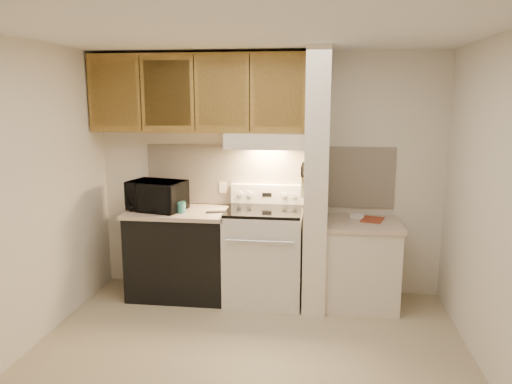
# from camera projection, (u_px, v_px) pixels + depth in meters

# --- Properties ---
(floor) EXTENTS (3.60, 3.60, 0.00)m
(floor) POSITION_uv_depth(u_px,v_px,m) (248.00, 355.00, 4.02)
(floor) COLOR tan
(floor) RESTS_ON ground
(ceiling) EXTENTS (3.60, 3.60, 0.00)m
(ceiling) POSITION_uv_depth(u_px,v_px,m) (246.00, 33.00, 3.55)
(ceiling) COLOR white
(ceiling) RESTS_ON wall_back
(wall_back) EXTENTS (3.60, 2.50, 0.02)m
(wall_back) POSITION_uv_depth(u_px,v_px,m) (268.00, 174.00, 5.24)
(wall_back) COLOR silver
(wall_back) RESTS_ON floor
(wall_left) EXTENTS (0.02, 3.00, 2.50)m
(wall_left) POSITION_uv_depth(u_px,v_px,m) (26.00, 198.00, 4.01)
(wall_left) COLOR silver
(wall_left) RESTS_ON floor
(wall_right) EXTENTS (0.02, 3.00, 2.50)m
(wall_right) POSITION_uv_depth(u_px,v_px,m) (496.00, 211.00, 3.55)
(wall_right) COLOR silver
(wall_right) RESTS_ON floor
(backsplash) EXTENTS (2.60, 0.02, 0.63)m
(backsplash) POSITION_uv_depth(u_px,v_px,m) (268.00, 176.00, 5.24)
(backsplash) COLOR white
(backsplash) RESTS_ON wall_back
(range_body) EXTENTS (0.76, 0.65, 0.92)m
(range_body) POSITION_uv_depth(u_px,v_px,m) (264.00, 256.00, 5.06)
(range_body) COLOR silver
(range_body) RESTS_ON floor
(oven_window) EXTENTS (0.50, 0.01, 0.30)m
(oven_window) POSITION_uv_depth(u_px,v_px,m) (260.00, 263.00, 4.74)
(oven_window) COLOR black
(oven_window) RESTS_ON range_body
(oven_handle) EXTENTS (0.65, 0.02, 0.02)m
(oven_handle) POSITION_uv_depth(u_px,v_px,m) (260.00, 241.00, 4.66)
(oven_handle) COLOR silver
(oven_handle) RESTS_ON range_body
(cooktop) EXTENTS (0.74, 0.64, 0.03)m
(cooktop) POSITION_uv_depth(u_px,v_px,m) (264.00, 211.00, 4.97)
(cooktop) COLOR black
(cooktop) RESTS_ON range_body
(range_backguard) EXTENTS (0.76, 0.08, 0.20)m
(range_backguard) POSITION_uv_depth(u_px,v_px,m) (267.00, 194.00, 5.22)
(range_backguard) COLOR silver
(range_backguard) RESTS_ON range_body
(range_display) EXTENTS (0.10, 0.01, 0.04)m
(range_display) POSITION_uv_depth(u_px,v_px,m) (267.00, 195.00, 5.18)
(range_display) COLOR black
(range_display) RESTS_ON range_backguard
(range_knob_left_outer) EXTENTS (0.05, 0.02, 0.05)m
(range_knob_left_outer) POSITION_uv_depth(u_px,v_px,m) (240.00, 194.00, 5.22)
(range_knob_left_outer) COLOR silver
(range_knob_left_outer) RESTS_ON range_backguard
(range_knob_left_inner) EXTENTS (0.05, 0.02, 0.05)m
(range_knob_left_inner) POSITION_uv_depth(u_px,v_px,m) (250.00, 194.00, 5.20)
(range_knob_left_inner) COLOR silver
(range_knob_left_inner) RESTS_ON range_backguard
(range_knob_right_inner) EXTENTS (0.05, 0.02, 0.05)m
(range_knob_right_inner) POSITION_uv_depth(u_px,v_px,m) (284.00, 195.00, 5.16)
(range_knob_right_inner) COLOR silver
(range_knob_right_inner) RESTS_ON range_backguard
(range_knob_right_outer) EXTENTS (0.05, 0.02, 0.05)m
(range_knob_right_outer) POSITION_uv_depth(u_px,v_px,m) (294.00, 195.00, 5.14)
(range_knob_right_outer) COLOR silver
(range_knob_right_outer) RESTS_ON range_backguard
(dishwasher_front) EXTENTS (1.00, 0.63, 0.87)m
(dishwasher_front) POSITION_uv_depth(u_px,v_px,m) (180.00, 255.00, 5.19)
(dishwasher_front) COLOR black
(dishwasher_front) RESTS_ON floor
(left_countertop) EXTENTS (1.04, 0.67, 0.04)m
(left_countertop) POSITION_uv_depth(u_px,v_px,m) (179.00, 212.00, 5.10)
(left_countertop) COLOR beige
(left_countertop) RESTS_ON dishwasher_front
(spoon_rest) EXTENTS (0.21, 0.12, 0.01)m
(spoon_rest) POSITION_uv_depth(u_px,v_px,m) (216.00, 212.00, 4.99)
(spoon_rest) COLOR black
(spoon_rest) RESTS_ON left_countertop
(teal_jar) EXTENTS (0.13, 0.13, 0.11)m
(teal_jar) POSITION_uv_depth(u_px,v_px,m) (181.00, 207.00, 4.98)
(teal_jar) COLOR #2C706D
(teal_jar) RESTS_ON left_countertop
(outlet) EXTENTS (0.08, 0.01, 0.12)m
(outlet) POSITION_uv_depth(u_px,v_px,m) (223.00, 188.00, 5.31)
(outlet) COLOR silver
(outlet) RESTS_ON backsplash
(microwave) EXTENTS (0.62, 0.49, 0.30)m
(microwave) POSITION_uv_depth(u_px,v_px,m) (157.00, 196.00, 5.08)
(microwave) COLOR black
(microwave) RESTS_ON left_countertop
(partition_pillar) EXTENTS (0.22, 0.70, 2.50)m
(partition_pillar) POSITION_uv_depth(u_px,v_px,m) (316.00, 181.00, 4.84)
(partition_pillar) COLOR white
(partition_pillar) RESTS_ON floor
(pillar_trim) EXTENTS (0.01, 0.70, 0.04)m
(pillar_trim) POSITION_uv_depth(u_px,v_px,m) (304.00, 175.00, 4.84)
(pillar_trim) COLOR olive
(pillar_trim) RESTS_ON partition_pillar
(knife_strip) EXTENTS (0.02, 0.42, 0.04)m
(knife_strip) POSITION_uv_depth(u_px,v_px,m) (304.00, 174.00, 4.79)
(knife_strip) COLOR black
(knife_strip) RESTS_ON partition_pillar
(knife_blade_a) EXTENTS (0.01, 0.03, 0.16)m
(knife_blade_a) POSITION_uv_depth(u_px,v_px,m) (302.00, 188.00, 4.64)
(knife_blade_a) COLOR silver
(knife_blade_a) RESTS_ON knife_strip
(knife_handle_a) EXTENTS (0.02, 0.02, 0.10)m
(knife_handle_a) POSITION_uv_depth(u_px,v_px,m) (302.00, 172.00, 4.62)
(knife_handle_a) COLOR black
(knife_handle_a) RESTS_ON knife_strip
(knife_blade_b) EXTENTS (0.01, 0.04, 0.18)m
(knife_blade_b) POSITION_uv_depth(u_px,v_px,m) (302.00, 187.00, 4.74)
(knife_blade_b) COLOR silver
(knife_blade_b) RESTS_ON knife_strip
(knife_handle_b) EXTENTS (0.02, 0.02, 0.10)m
(knife_handle_b) POSITION_uv_depth(u_px,v_px,m) (302.00, 170.00, 4.70)
(knife_handle_b) COLOR black
(knife_handle_b) RESTS_ON knife_strip
(knife_blade_c) EXTENTS (0.01, 0.04, 0.20)m
(knife_blade_c) POSITION_uv_depth(u_px,v_px,m) (302.00, 187.00, 4.81)
(knife_blade_c) COLOR silver
(knife_blade_c) RESTS_ON knife_strip
(knife_handle_c) EXTENTS (0.02, 0.02, 0.10)m
(knife_handle_c) POSITION_uv_depth(u_px,v_px,m) (303.00, 169.00, 4.80)
(knife_handle_c) COLOR black
(knife_handle_c) RESTS_ON knife_strip
(knife_blade_d) EXTENTS (0.01, 0.04, 0.16)m
(knife_blade_d) POSITION_uv_depth(u_px,v_px,m) (303.00, 183.00, 4.89)
(knife_blade_d) COLOR silver
(knife_blade_d) RESTS_ON knife_strip
(knife_handle_d) EXTENTS (0.02, 0.02, 0.10)m
(knife_handle_d) POSITION_uv_depth(u_px,v_px,m) (303.00, 168.00, 4.87)
(knife_handle_d) COLOR black
(knife_handle_d) RESTS_ON knife_strip
(knife_blade_e) EXTENTS (0.01, 0.04, 0.18)m
(knife_blade_e) POSITION_uv_depth(u_px,v_px,m) (303.00, 182.00, 4.98)
(knife_blade_e) COLOR silver
(knife_blade_e) RESTS_ON knife_strip
(knife_handle_e) EXTENTS (0.02, 0.02, 0.10)m
(knife_handle_e) POSITION_uv_depth(u_px,v_px,m) (303.00, 167.00, 4.93)
(knife_handle_e) COLOR black
(knife_handle_e) RESTS_ON knife_strip
(oven_mitt) EXTENTS (0.03, 0.11, 0.26)m
(oven_mitt) POSITION_uv_depth(u_px,v_px,m) (303.00, 184.00, 5.03)
(oven_mitt) COLOR slate
(oven_mitt) RESTS_ON partition_pillar
(right_cab_base) EXTENTS (0.70, 0.60, 0.81)m
(right_cab_base) POSITION_uv_depth(u_px,v_px,m) (361.00, 266.00, 4.94)
(right_cab_base) COLOR silver
(right_cab_base) RESTS_ON floor
(right_countertop) EXTENTS (0.74, 0.64, 0.04)m
(right_countertop) POSITION_uv_depth(u_px,v_px,m) (363.00, 224.00, 4.86)
(right_countertop) COLOR beige
(right_countertop) RESTS_ON right_cab_base
(red_folder) EXTENTS (0.26, 0.31, 0.01)m
(red_folder) POSITION_uv_depth(u_px,v_px,m) (372.00, 220.00, 4.94)
(red_folder) COLOR #963A24
(red_folder) RESTS_ON right_countertop
(white_box) EXTENTS (0.14, 0.09, 0.04)m
(white_box) POSITION_uv_depth(u_px,v_px,m) (357.00, 216.00, 5.03)
(white_box) COLOR white
(white_box) RESTS_ON right_countertop
(range_hood) EXTENTS (0.78, 0.44, 0.15)m
(range_hood) POSITION_uv_depth(u_px,v_px,m) (266.00, 140.00, 4.96)
(range_hood) COLOR silver
(range_hood) RESTS_ON upper_cabinets
(hood_lip) EXTENTS (0.78, 0.04, 0.06)m
(hood_lip) POSITION_uv_depth(u_px,v_px,m) (263.00, 147.00, 4.76)
(hood_lip) COLOR silver
(hood_lip) RESTS_ON range_hood
(upper_cabinets) EXTENTS (2.18, 0.33, 0.77)m
(upper_cabinets) POSITION_uv_depth(u_px,v_px,m) (198.00, 93.00, 5.00)
(upper_cabinets) COLOR olive
(upper_cabinets) RESTS_ON wall_back
(cab_door_a) EXTENTS (0.46, 0.01, 0.63)m
(cab_door_a) POSITION_uv_depth(u_px,v_px,m) (114.00, 93.00, 4.95)
(cab_door_a) COLOR olive
(cab_door_a) RESTS_ON upper_cabinets
(cab_gap_a) EXTENTS (0.01, 0.01, 0.73)m
(cab_gap_a) POSITION_uv_depth(u_px,v_px,m) (140.00, 93.00, 4.92)
(cab_gap_a) COLOR black
(cab_gap_a) RESTS_ON upper_cabinets
(cab_door_b) EXTENTS (0.46, 0.01, 0.63)m
(cab_door_b) POSITION_uv_depth(u_px,v_px,m) (167.00, 93.00, 4.88)
(cab_door_b) COLOR olive
(cab_door_b) RESTS_ON upper_cabinets
(cab_gap_b) EXTENTS (0.01, 0.01, 0.73)m
(cab_gap_b) POSITION_uv_depth(u_px,v_px,m) (194.00, 93.00, 4.85)
(cab_gap_b) COLOR black
(cab_gap_b) RESTS_ON upper_cabinets
(cab_door_c) EXTENTS (0.46, 0.01, 0.63)m
(cab_door_c) POSITION_uv_depth(u_px,v_px,m) (222.00, 93.00, 4.81)
(cab_door_c) COLOR olive
(cab_door_c) RESTS_ON upper_cabinets
(cab_gap_c) EXTENTS (0.01, 0.01, 0.73)m
(cab_gap_c) POSITION_uv_depth(u_px,v_px,m) (250.00, 93.00, 4.78)
(cab_gap_c) COLOR black
(cab_gap_c) RESTS_ON upper_cabinets
(cab_door_d) EXTENTS (0.46, 0.01, 0.63)m
(cab_door_d) POSITION_uv_depth(u_px,v_px,m) (278.00, 93.00, 4.74)
(cab_door_d) COLOR olive
(cab_door_d) RESTS_ON upper_cabinets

